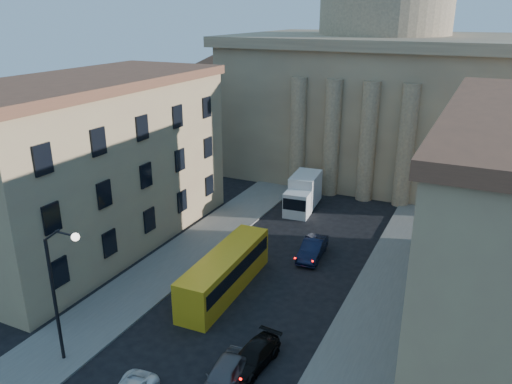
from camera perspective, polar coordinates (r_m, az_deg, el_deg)
sidewalk_left at (r=40.32m, az=-11.86°, el=-9.72°), size 5.00×60.00×0.15m
sidewalk_right at (r=34.10m, az=12.64°, el=-15.84°), size 5.00×60.00×0.15m
church at (r=66.72m, az=13.90°, el=12.64°), size 68.02×28.76×36.60m
building_left at (r=45.53m, az=-18.09°, el=3.26°), size 11.60×26.60×14.70m
street_lamp at (r=30.57m, az=-21.60°, el=-9.83°), size 2.62×0.44×8.83m
car_right_mid at (r=30.88m, az=-0.33°, el=-18.28°), size 2.25×4.61×1.29m
car_right_far at (r=29.49m, az=-3.59°, el=-20.17°), size 2.16×4.62×1.53m
car_right_distant at (r=42.80m, az=6.47°, el=-6.46°), size 2.06×4.92×1.58m
city_bus at (r=37.50m, az=-3.53°, el=-8.98°), size 2.83×10.81×3.03m
box_truck at (r=52.67m, az=5.40°, el=-0.18°), size 3.10×6.66×3.55m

